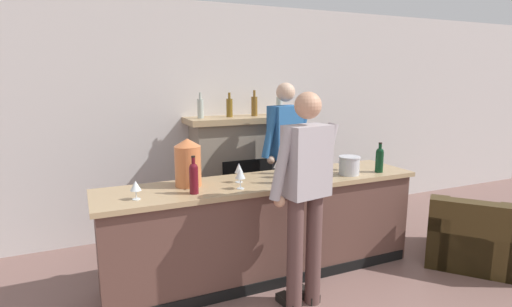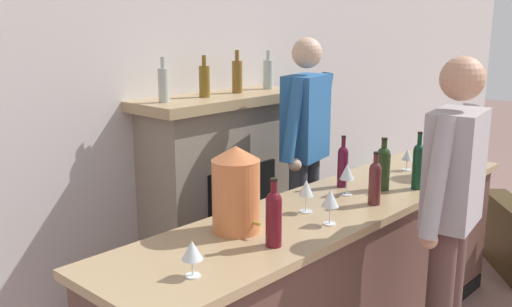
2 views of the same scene
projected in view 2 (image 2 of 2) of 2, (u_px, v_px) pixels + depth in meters
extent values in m
cube|color=silver|center=(150.00, 103.00, 3.96)|extent=(12.00, 0.07, 2.75)
cube|color=brown|center=(333.00, 283.00, 3.31)|extent=(2.98, 0.61, 0.89)
cube|color=tan|center=(336.00, 206.00, 3.21)|extent=(3.05, 0.68, 0.04)
cube|color=gray|center=(221.00, 194.00, 4.25)|extent=(1.20, 0.44, 1.35)
cube|color=black|center=(243.00, 224.00, 4.14)|extent=(0.66, 0.02, 0.86)
cube|color=tan|center=(222.00, 100.00, 4.08)|extent=(1.36, 0.52, 0.07)
cylinder|color=#A8B4AB|center=(164.00, 85.00, 3.68)|extent=(0.07, 0.07, 0.22)
cylinder|color=#A8B4AB|center=(163.00, 63.00, 3.64)|extent=(0.03, 0.03, 0.07)
cylinder|color=brown|center=(204.00, 82.00, 3.93)|extent=(0.07, 0.07, 0.22)
cylinder|color=brown|center=(204.00, 60.00, 3.90)|extent=(0.03, 0.03, 0.07)
cylinder|color=brown|center=(237.00, 77.00, 4.16)|extent=(0.08, 0.08, 0.23)
cylinder|color=brown|center=(237.00, 55.00, 4.12)|extent=(0.03, 0.03, 0.08)
cylinder|color=#AABCBA|center=(268.00, 74.00, 4.40)|extent=(0.08, 0.08, 0.22)
cylinder|color=#AABCBA|center=(268.00, 55.00, 4.37)|extent=(0.03, 0.03, 0.07)
cube|color=#382A12|center=(511.00, 238.00, 4.48)|extent=(0.79, 0.72, 0.54)
cylinder|color=#535140|center=(391.00, 205.00, 5.79)|extent=(0.33, 0.33, 0.21)
cylinder|color=#332319|center=(391.00, 196.00, 5.77)|extent=(0.30, 0.30, 0.02)
cone|color=#4A8B41|center=(396.00, 175.00, 5.82)|extent=(0.18, 0.36, 0.36)
cone|color=#49804D|center=(386.00, 175.00, 5.81)|extent=(0.31, 0.22, 0.35)
cone|color=#3F8041|center=(383.00, 179.00, 5.71)|extent=(0.27, 0.30, 0.33)
cone|color=#44933D|center=(393.00, 180.00, 5.63)|extent=(0.23, 0.27, 0.35)
cone|color=#52964E|center=(405.00, 175.00, 5.69)|extent=(0.31, 0.24, 0.40)
cylinder|color=brown|center=(448.00, 304.00, 3.00)|extent=(0.13, 0.13, 0.96)
cube|color=#A1989C|center=(455.00, 168.00, 2.75)|extent=(0.39, 0.28, 0.56)
cylinder|color=#A1989C|center=(463.00, 158.00, 2.95)|extent=(0.20, 0.08, 0.57)
sphere|color=tan|center=(454.00, 212.00, 3.03)|extent=(0.09, 0.09, 0.09)
cylinder|color=#A1989C|center=(437.00, 178.00, 2.57)|extent=(0.20, 0.08, 0.57)
sphere|color=tan|center=(428.00, 240.00, 2.65)|extent=(0.09, 0.09, 0.09)
sphere|color=tan|center=(462.00, 79.00, 2.65)|extent=(0.21, 0.21, 0.21)
cylinder|color=#3A3E47|center=(297.00, 228.00, 4.07)|extent=(0.13, 0.13, 0.98)
cube|color=black|center=(305.00, 289.00, 4.14)|extent=(0.15, 0.26, 0.07)
cylinder|color=#3A3E47|center=(310.00, 220.00, 4.24)|extent=(0.13, 0.13, 0.98)
cube|color=black|center=(317.00, 278.00, 4.31)|extent=(0.15, 0.26, 0.07)
cube|color=#285D9B|center=(306.00, 118.00, 3.97)|extent=(0.40, 0.29, 0.59)
cylinder|color=#285D9B|center=(293.00, 120.00, 3.77)|extent=(0.20, 0.08, 0.57)
sphere|color=#D1A98D|center=(295.00, 165.00, 3.83)|extent=(0.09, 0.09, 0.09)
cylinder|color=#285D9B|center=(322.00, 111.00, 4.15)|extent=(0.20, 0.08, 0.57)
sphere|color=#D1A98D|center=(324.00, 152.00, 4.21)|extent=(0.09, 0.09, 0.09)
sphere|color=#D1A98D|center=(307.00, 53.00, 3.87)|extent=(0.21, 0.21, 0.21)
cylinder|color=#CD703F|center=(236.00, 196.00, 2.73)|extent=(0.23, 0.23, 0.35)
cone|color=#CD703F|center=(236.00, 153.00, 2.68)|extent=(0.24, 0.24, 0.07)
cylinder|color=#B29333|center=(257.00, 224.00, 2.66)|extent=(0.02, 0.04, 0.02)
cylinder|color=silver|center=(431.00, 164.00, 3.70)|extent=(0.20, 0.20, 0.17)
cylinder|color=silver|center=(432.00, 151.00, 3.68)|extent=(0.21, 0.21, 0.01)
cylinder|color=#5B101A|center=(274.00, 223.00, 2.56)|extent=(0.07, 0.07, 0.22)
sphere|color=#5B101A|center=(274.00, 199.00, 2.54)|extent=(0.07, 0.07, 0.07)
cylinder|color=#5B101A|center=(274.00, 190.00, 2.53)|extent=(0.03, 0.03, 0.09)
cylinder|color=black|center=(274.00, 180.00, 2.51)|extent=(0.03, 0.03, 0.01)
cylinder|color=black|center=(459.00, 154.00, 3.91)|extent=(0.08, 0.08, 0.21)
sphere|color=black|center=(460.00, 139.00, 3.89)|extent=(0.08, 0.08, 0.08)
cylinder|color=black|center=(461.00, 133.00, 3.88)|extent=(0.03, 0.03, 0.08)
cylinder|color=black|center=(461.00, 126.00, 3.87)|extent=(0.03, 0.03, 0.01)
cylinder|color=#552426|center=(375.00, 186.00, 3.15)|extent=(0.07, 0.07, 0.21)
sphere|color=#552426|center=(376.00, 168.00, 3.12)|extent=(0.07, 0.07, 0.07)
cylinder|color=#552426|center=(376.00, 161.00, 3.11)|extent=(0.03, 0.03, 0.08)
cylinder|color=black|center=(376.00, 153.00, 3.10)|extent=(0.03, 0.03, 0.01)
cylinder|color=#0E341F|center=(418.00, 169.00, 3.43)|extent=(0.07, 0.07, 0.24)
sphere|color=#0E341F|center=(419.00, 149.00, 3.40)|extent=(0.07, 0.07, 0.07)
cylinder|color=#0E341F|center=(420.00, 142.00, 3.39)|extent=(0.03, 0.03, 0.10)
cylinder|color=black|center=(420.00, 133.00, 3.38)|extent=(0.03, 0.03, 0.01)
cylinder|color=#4D1029|center=(343.00, 169.00, 3.48)|extent=(0.06, 0.06, 0.22)
sphere|color=#4D1029|center=(343.00, 152.00, 3.46)|extent=(0.06, 0.06, 0.06)
cylinder|color=#4D1029|center=(343.00, 145.00, 3.45)|extent=(0.03, 0.03, 0.09)
cylinder|color=black|center=(344.00, 137.00, 3.43)|extent=(0.03, 0.03, 0.01)
cylinder|color=#203417|center=(383.00, 172.00, 3.42)|extent=(0.08, 0.08, 0.22)
sphere|color=#203417|center=(384.00, 154.00, 3.40)|extent=(0.08, 0.08, 0.08)
cylinder|color=#203417|center=(384.00, 147.00, 3.39)|extent=(0.03, 0.03, 0.09)
cylinder|color=black|center=(385.00, 139.00, 3.38)|extent=(0.04, 0.04, 0.01)
cylinder|color=silver|center=(193.00, 276.00, 2.28)|extent=(0.06, 0.06, 0.01)
cylinder|color=silver|center=(193.00, 267.00, 2.27)|extent=(0.01, 0.01, 0.07)
cone|color=silver|center=(192.00, 250.00, 2.25)|extent=(0.09, 0.09, 0.08)
cylinder|color=silver|center=(306.00, 211.00, 3.04)|extent=(0.07, 0.07, 0.01)
cylinder|color=silver|center=(306.00, 203.00, 3.03)|extent=(0.01, 0.01, 0.08)
cone|color=silver|center=(306.00, 188.00, 3.01)|extent=(0.08, 0.08, 0.09)
cylinder|color=silver|center=(346.00, 194.00, 3.34)|extent=(0.07, 0.07, 0.01)
cylinder|color=silver|center=(347.00, 186.00, 3.33)|extent=(0.01, 0.01, 0.09)
cone|color=silver|center=(347.00, 172.00, 3.31)|extent=(0.09, 0.09, 0.09)
cylinder|color=silver|center=(406.00, 170.00, 3.88)|extent=(0.06, 0.06, 0.01)
cylinder|color=silver|center=(407.00, 165.00, 3.88)|extent=(0.01, 0.01, 0.07)
cone|color=silver|center=(407.00, 154.00, 3.86)|extent=(0.08, 0.08, 0.08)
cylinder|color=silver|center=(330.00, 224.00, 2.86)|extent=(0.06, 0.06, 0.01)
cylinder|color=silver|center=(330.00, 215.00, 2.85)|extent=(0.01, 0.01, 0.09)
cone|color=silver|center=(330.00, 198.00, 2.83)|extent=(0.09, 0.09, 0.09)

